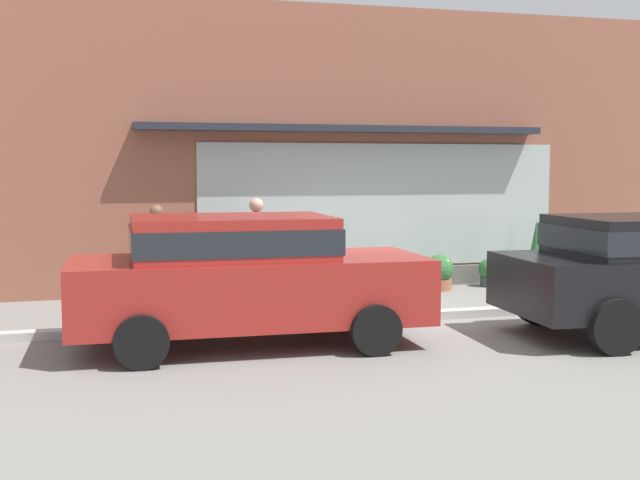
{
  "coord_description": "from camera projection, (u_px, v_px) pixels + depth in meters",
  "views": [
    {
      "loc": [
        -4.34,
        -11.09,
        2.22
      ],
      "look_at": [
        -0.94,
        1.2,
        1.07
      ],
      "focal_mm": 45.86,
      "sensor_mm": 36.0,
      "label": 1
    }
  ],
  "objects": [
    {
      "name": "ground_plane",
      "position": [
        403.0,
        318.0,
        12.0
      ],
      "size": [
        60.0,
        60.0,
        0.0
      ],
      "primitive_type": "plane",
      "color": "gray"
    },
    {
      "name": "curb_strip",
      "position": [
        408.0,
        316.0,
        11.8
      ],
      "size": [
        14.0,
        0.24,
        0.12
      ],
      "primitive_type": "cube",
      "color": "#B2B2AD",
      "rests_on": "ground_plane"
    },
    {
      "name": "storefront",
      "position": [
        341.0,
        152.0,
        14.83
      ],
      "size": [
        14.0,
        0.81,
        5.08
      ],
      "color": "#935642",
      "rests_on": "ground_plane"
    },
    {
      "name": "fire_hydrant",
      "position": [
        290.0,
        281.0,
        12.53
      ],
      "size": [
        0.43,
        0.4,
        0.92
      ],
      "color": "red",
      "rests_on": "ground_plane"
    },
    {
      "name": "pedestrian_with_handbag",
      "position": [
        257.0,
        242.0,
        13.04
      ],
      "size": [
        0.53,
        0.53,
        1.72
      ],
      "rotation": [
        0.0,
        0.0,
        0.82
      ],
      "color": "#8E333D",
      "rests_on": "ground_plane"
    },
    {
      "name": "pedestrian_passerby",
      "position": [
        157.0,
        248.0,
        12.86
      ],
      "size": [
        0.42,
        0.3,
        1.62
      ],
      "rotation": [
        0.0,
        0.0,
        5.81
      ],
      "color": "#475675",
      "rests_on": "ground_plane"
    },
    {
      "name": "parked_car_red",
      "position": [
        243.0,
        273.0,
        10.05
      ],
      "size": [
        4.38,
        2.07,
        1.61
      ],
      "rotation": [
        0.0,
        0.0,
        -0.02
      ],
      "color": "maroon",
      "rests_on": "ground_plane"
    },
    {
      "name": "potted_plant_near_hydrant",
      "position": [
        489.0,
        272.0,
        15.11
      ],
      "size": [
        0.4,
        0.4,
        0.52
      ],
      "color": "#33473D",
      "rests_on": "ground_plane"
    },
    {
      "name": "potted_plant_doorstep",
      "position": [
        536.0,
        253.0,
        15.31
      ],
      "size": [
        0.38,
        0.38,
        1.22
      ],
      "color": "#33473D",
      "rests_on": "ground_plane"
    },
    {
      "name": "potted_plant_window_left",
      "position": [
        439.0,
        272.0,
        14.67
      ],
      "size": [
        0.52,
        0.52,
        0.64
      ],
      "color": "#9E6042",
      "rests_on": "ground_plane"
    },
    {
      "name": "potted_plant_low_front",
      "position": [
        322.0,
        275.0,
        14.17
      ],
      "size": [
        0.51,
        0.51,
        0.69
      ],
      "color": "#4C4C51",
      "rests_on": "ground_plane"
    },
    {
      "name": "potted_plant_trailing_edge",
      "position": [
        600.0,
        265.0,
        15.52
      ],
      "size": [
        0.4,
        0.4,
        0.65
      ],
      "color": "#33473D",
      "rests_on": "ground_plane"
    },
    {
      "name": "potted_plant_corner_tall",
      "position": [
        234.0,
        271.0,
        13.8
      ],
      "size": [
        0.38,
        0.38,
        0.96
      ],
      "color": "#B7B2A3",
      "rests_on": "ground_plane"
    },
    {
      "name": "potted_plant_window_center",
      "position": [
        370.0,
        269.0,
        14.65
      ],
      "size": [
        0.26,
        0.26,
        0.81
      ],
      "color": "#B7B2A3",
      "rests_on": "ground_plane"
    }
  ]
}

